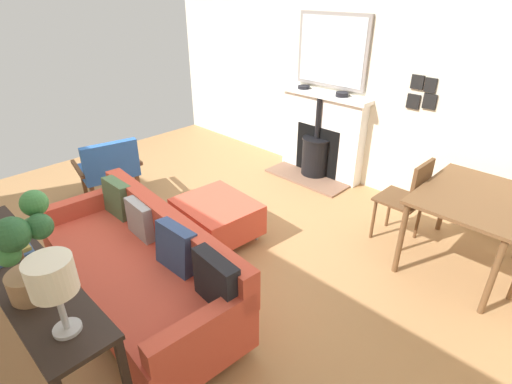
% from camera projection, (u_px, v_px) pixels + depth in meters
% --- Properties ---
extents(ground_plane, '(4.84, 6.01, 0.01)m').
position_uv_depth(ground_plane, '(192.00, 243.00, 3.98)').
color(ground_plane, '#A87A4C').
extents(wall_left, '(0.12, 6.01, 2.79)m').
position_uv_depth(wall_left, '(340.00, 68.00, 4.86)').
color(wall_left, silver).
rests_on(wall_left, ground).
extents(fireplace, '(0.59, 1.27, 1.11)m').
position_uv_depth(fireplace, '(320.00, 141.00, 5.22)').
color(fireplace, brown).
rests_on(fireplace, ground).
extents(mirror_over_mantel, '(0.04, 0.99, 0.86)m').
position_uv_depth(mirror_over_mantel, '(332.00, 51.00, 4.76)').
color(mirror_over_mantel, gray).
extents(mantel_bowl_near, '(0.16, 0.16, 0.04)m').
position_uv_depth(mantel_bowl_near, '(304.00, 87.00, 5.12)').
color(mantel_bowl_near, black).
rests_on(mantel_bowl_near, fireplace).
extents(mantel_bowl_far, '(0.15, 0.15, 0.05)m').
position_uv_depth(mantel_bowl_far, '(342.00, 94.00, 4.76)').
color(mantel_bowl_far, black).
rests_on(mantel_bowl_far, fireplace).
extents(sofa, '(0.97, 2.12, 0.79)m').
position_uv_depth(sofa, '(141.00, 267.00, 3.11)').
color(sofa, '#B2B2B7').
rests_on(sofa, ground).
extents(ottoman, '(0.72, 0.82, 0.41)m').
position_uv_depth(ottoman, '(217.00, 216.00, 3.97)').
color(ottoman, '#B2B2B7').
rests_on(ottoman, ground).
extents(armchair_accent, '(0.77, 0.69, 0.80)m').
position_uv_depth(armchair_accent, '(109.00, 167.00, 4.51)').
color(armchair_accent, brown).
rests_on(armchair_accent, ground).
extents(console_table, '(0.37, 1.87, 0.77)m').
position_uv_depth(console_table, '(24.00, 279.00, 2.47)').
color(console_table, black).
rests_on(console_table, ground).
extents(table_lamp_far_end, '(0.22, 0.22, 0.44)m').
position_uv_depth(table_lamp_far_end, '(52.00, 279.00, 1.84)').
color(table_lamp_far_end, '#B2B2B7').
rests_on(table_lamp_far_end, console_table).
extents(potted_plant, '(0.40, 0.48, 0.62)m').
position_uv_depth(potted_plant, '(15.00, 247.00, 2.04)').
color(potted_plant, '#99704C').
rests_on(potted_plant, console_table).
extents(book_stack, '(0.26, 0.20, 0.06)m').
position_uv_depth(book_stack, '(10.00, 253.00, 2.52)').
color(book_stack, '#38517F').
rests_on(book_stack, console_table).
extents(dining_table, '(1.07, 0.83, 0.74)m').
position_uv_depth(dining_table, '(473.00, 205.00, 3.37)').
color(dining_table, brown).
rests_on(dining_table, ground).
extents(dining_chair_near_fireplace, '(0.41, 0.41, 0.89)m').
position_uv_depth(dining_chair_near_fireplace, '(409.00, 196.00, 3.77)').
color(dining_chair_near_fireplace, brown).
rests_on(dining_chair_near_fireplace, ground).
extents(photo_gallery_row, '(0.02, 0.32, 0.36)m').
position_uv_depth(photo_gallery_row, '(422.00, 93.00, 4.19)').
color(photo_gallery_row, black).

